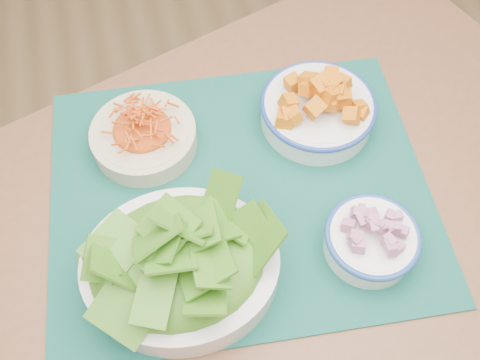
% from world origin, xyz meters
% --- Properties ---
extents(ground, '(4.00, 4.00, 0.00)m').
position_xyz_m(ground, '(0.00, 0.00, 0.00)').
color(ground, '#A47F4F').
rests_on(ground, ground).
extents(table, '(1.45, 1.19, 0.75)m').
position_xyz_m(table, '(-0.27, -0.09, 0.66)').
color(table, brown).
rests_on(table, ground).
extents(placemat, '(0.66, 0.56, 0.00)m').
position_xyz_m(placemat, '(-0.29, -0.02, 0.75)').
color(placemat, '#08352D').
rests_on(placemat, table).
extents(carrot_bowl, '(0.19, 0.19, 0.07)m').
position_xyz_m(carrot_bowl, '(-0.42, 0.11, 0.79)').
color(carrot_bowl, beige).
rests_on(carrot_bowl, placemat).
extents(squash_bowl, '(0.23, 0.23, 0.10)m').
position_xyz_m(squash_bowl, '(-0.12, 0.08, 0.80)').
color(squash_bowl, white).
rests_on(squash_bowl, placemat).
extents(lettuce_bowl, '(0.32, 0.28, 0.12)m').
position_xyz_m(lettuce_bowl, '(-0.41, -0.15, 0.81)').
color(lettuce_bowl, silver).
rests_on(lettuce_bowl, placemat).
extents(onion_bowl, '(0.18, 0.18, 0.07)m').
position_xyz_m(onion_bowl, '(-0.13, -0.17, 0.79)').
color(onion_bowl, white).
rests_on(onion_bowl, placemat).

